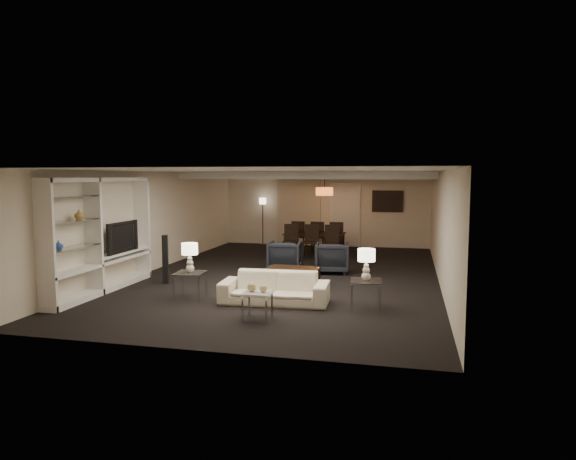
# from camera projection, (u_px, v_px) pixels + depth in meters

# --- Properties ---
(floor) EXTENTS (11.00, 11.00, 0.00)m
(floor) POSITION_uv_depth(u_px,v_px,m) (288.00, 275.00, 12.35)
(floor) COLOR black
(floor) RESTS_ON ground
(ceiling) EXTENTS (7.00, 11.00, 0.02)m
(ceiling) POSITION_uv_depth(u_px,v_px,m) (288.00, 171.00, 12.09)
(ceiling) COLOR silver
(ceiling) RESTS_ON ground
(wall_back) EXTENTS (7.00, 0.02, 2.50)m
(wall_back) POSITION_uv_depth(u_px,v_px,m) (325.00, 209.00, 17.54)
(wall_back) COLOR beige
(wall_back) RESTS_ON ground
(wall_front) EXTENTS (7.00, 0.02, 2.50)m
(wall_front) POSITION_uv_depth(u_px,v_px,m) (194.00, 260.00, 6.90)
(wall_front) COLOR beige
(wall_front) RESTS_ON ground
(wall_left) EXTENTS (0.02, 11.00, 2.50)m
(wall_left) POSITION_uv_depth(u_px,v_px,m) (154.00, 221.00, 13.02)
(wall_left) COLOR beige
(wall_left) RESTS_ON ground
(wall_right) EXTENTS (0.02, 11.00, 2.50)m
(wall_right) POSITION_uv_depth(u_px,v_px,m) (441.00, 227.00, 11.42)
(wall_right) COLOR beige
(wall_right) RESTS_ON ground
(ceiling_soffit) EXTENTS (7.00, 4.00, 0.20)m
(ceiling_soffit) POSITION_uv_depth(u_px,v_px,m) (315.00, 175.00, 15.49)
(ceiling_soffit) COLOR silver
(ceiling_soffit) RESTS_ON ceiling
(curtains) EXTENTS (1.50, 0.12, 2.40)m
(curtains) POSITION_uv_depth(u_px,v_px,m) (299.00, 211.00, 17.68)
(curtains) COLOR beige
(curtains) RESTS_ON wall_back
(door) EXTENTS (0.90, 0.05, 2.10)m
(door) POSITION_uv_depth(u_px,v_px,m) (345.00, 216.00, 17.37)
(door) COLOR silver
(door) RESTS_ON wall_back
(painting) EXTENTS (0.95, 0.04, 0.65)m
(painting) POSITION_uv_depth(u_px,v_px,m) (388.00, 201.00, 16.99)
(painting) COLOR #142D38
(painting) RESTS_ON wall_back
(media_unit) EXTENTS (0.38, 3.40, 2.35)m
(media_unit) POSITION_uv_depth(u_px,v_px,m) (101.00, 235.00, 10.47)
(media_unit) COLOR white
(media_unit) RESTS_ON wall_left
(pendant_light) EXTENTS (0.52, 0.52, 0.24)m
(pendant_light) POSITION_uv_depth(u_px,v_px,m) (324.00, 191.00, 15.47)
(pendant_light) COLOR #D8591E
(pendant_light) RESTS_ON ceiling_soffit
(sofa) EXTENTS (2.05, 0.89, 0.59)m
(sofa) POSITION_uv_depth(u_px,v_px,m) (275.00, 288.00, 9.61)
(sofa) COLOR beige
(sofa) RESTS_ON floor
(coffee_table) EXTENTS (1.14, 0.71, 0.40)m
(coffee_table) POSITION_uv_depth(u_px,v_px,m) (293.00, 277.00, 11.17)
(coffee_table) COLOR black
(coffee_table) RESTS_ON floor
(armchair_left) EXTENTS (0.87, 0.89, 0.75)m
(armchair_left) POSITION_uv_depth(u_px,v_px,m) (285.00, 256.00, 12.93)
(armchair_left) COLOR black
(armchair_left) RESTS_ON floor
(armchair_right) EXTENTS (0.89, 0.92, 0.75)m
(armchair_right) POSITION_uv_depth(u_px,v_px,m) (332.00, 258.00, 12.66)
(armchair_right) COLOR black
(armchair_right) RESTS_ON floor
(side_table_left) EXTENTS (0.61, 0.61, 0.52)m
(side_table_left) POSITION_uv_depth(u_px,v_px,m) (190.00, 285.00, 10.00)
(side_table_left) COLOR white
(side_table_left) RESTS_ON floor
(side_table_right) EXTENTS (0.60, 0.60, 0.52)m
(side_table_right) POSITION_uv_depth(u_px,v_px,m) (366.00, 295.00, 9.22)
(side_table_right) COLOR white
(side_table_right) RESTS_ON floor
(table_lamp_left) EXTENTS (0.32, 0.32, 0.57)m
(table_lamp_left) POSITION_uv_depth(u_px,v_px,m) (190.00, 258.00, 9.95)
(table_lamp_left) COLOR beige
(table_lamp_left) RESTS_ON side_table_left
(table_lamp_right) EXTENTS (0.35, 0.35, 0.57)m
(table_lamp_right) POSITION_uv_depth(u_px,v_px,m) (366.00, 265.00, 9.17)
(table_lamp_right) COLOR beige
(table_lamp_right) RESTS_ON side_table_right
(marble_table) EXTENTS (0.47, 0.47, 0.46)m
(marble_table) POSITION_uv_depth(u_px,v_px,m) (258.00, 306.00, 8.55)
(marble_table) COLOR silver
(marble_table) RESTS_ON floor
(gold_gourd_a) EXTENTS (0.15, 0.15, 0.15)m
(gold_gourd_a) POSITION_uv_depth(u_px,v_px,m) (252.00, 287.00, 8.54)
(gold_gourd_a) COLOR tan
(gold_gourd_a) RESTS_ON marble_table
(gold_gourd_b) EXTENTS (0.13, 0.13, 0.13)m
(gold_gourd_b) POSITION_uv_depth(u_px,v_px,m) (263.00, 288.00, 8.50)
(gold_gourd_b) COLOR #DFB576
(gold_gourd_b) RESTS_ON marble_table
(television) EXTENTS (1.15, 0.15, 0.66)m
(television) POSITION_uv_depth(u_px,v_px,m) (118.00, 237.00, 11.02)
(television) COLOR black
(television) RESTS_ON media_unit
(vase_blue) EXTENTS (0.16, 0.16, 0.17)m
(vase_blue) POSITION_uv_depth(u_px,v_px,m) (58.00, 245.00, 9.20)
(vase_blue) COLOR #2649A6
(vase_blue) RESTS_ON media_unit
(vase_amber) EXTENTS (0.18, 0.18, 0.19)m
(vase_amber) POSITION_uv_depth(u_px,v_px,m) (79.00, 214.00, 9.75)
(vase_amber) COLOR #A88638
(vase_amber) RESTS_ON media_unit
(floor_speaker) EXTENTS (0.15, 0.15, 1.08)m
(floor_speaker) POSITION_uv_depth(u_px,v_px,m) (165.00, 259.00, 11.38)
(floor_speaker) COLOR black
(floor_speaker) RESTS_ON floor
(dining_table) EXTENTS (1.87, 1.08, 0.65)m
(dining_table) POSITION_uv_depth(u_px,v_px,m) (314.00, 244.00, 15.64)
(dining_table) COLOR black
(dining_table) RESTS_ON floor
(chair_nl) EXTENTS (0.49, 0.49, 0.96)m
(chair_nl) POSITION_uv_depth(u_px,v_px,m) (291.00, 241.00, 15.13)
(chair_nl) COLOR black
(chair_nl) RESTS_ON floor
(chair_nm) EXTENTS (0.47, 0.47, 0.96)m
(chair_nm) POSITION_uv_depth(u_px,v_px,m) (310.00, 241.00, 14.99)
(chair_nm) COLOR black
(chair_nm) RESTS_ON floor
(chair_nr) EXTENTS (0.46, 0.46, 0.96)m
(chair_nr) POSITION_uv_depth(u_px,v_px,m) (331.00, 242.00, 14.85)
(chair_nr) COLOR black
(chair_nr) RESTS_ON floor
(chair_fl) EXTENTS (0.47, 0.47, 0.96)m
(chair_fl) POSITION_uv_depth(u_px,v_px,m) (300.00, 236.00, 16.39)
(chair_fl) COLOR black
(chair_fl) RESTS_ON floor
(chair_fm) EXTENTS (0.45, 0.45, 0.96)m
(chair_fm) POSITION_uv_depth(u_px,v_px,m) (318.00, 236.00, 16.25)
(chair_fm) COLOR black
(chair_fm) RESTS_ON floor
(chair_fr) EXTENTS (0.46, 0.46, 0.96)m
(chair_fr) POSITION_uv_depth(u_px,v_px,m) (337.00, 237.00, 16.11)
(chair_fr) COLOR black
(chair_fr) RESTS_ON floor
(floor_lamp) EXTENTS (0.27, 0.27, 1.63)m
(floor_lamp) POSITION_uv_depth(u_px,v_px,m) (263.00, 221.00, 17.79)
(floor_lamp) COLOR black
(floor_lamp) RESTS_ON floor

